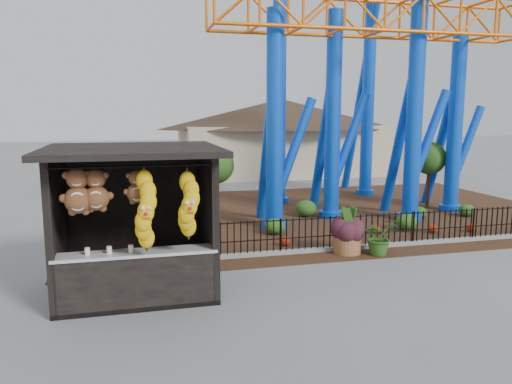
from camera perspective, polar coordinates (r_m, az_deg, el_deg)
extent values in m
plane|color=slate|center=(10.66, 3.44, -11.89)|extent=(120.00, 120.00, 0.00)
cube|color=#331E11|center=(19.22, 7.60, -2.37)|extent=(18.00, 12.00, 0.02)
cube|color=gray|center=(14.81, 14.82, -5.88)|extent=(18.00, 0.18, 0.12)
cube|color=black|center=(11.32, -13.39, -10.58)|extent=(3.20, 2.60, 0.10)
cube|color=black|center=(12.14, -13.74, -2.15)|extent=(3.20, 0.12, 3.00)
cube|color=black|center=(11.02, -21.71, -3.68)|extent=(0.12, 2.60, 3.00)
cube|color=black|center=(11.04, -5.64, -3.05)|extent=(0.12, 2.60, 3.00)
cube|color=black|center=(10.45, -13.98, 4.69)|extent=(3.50, 3.40, 0.12)
cube|color=black|center=(9.84, -22.56, -5.23)|extent=(0.14, 0.14, 3.00)
cube|color=black|center=(9.85, -4.62, -4.52)|extent=(0.14, 0.14, 3.00)
cube|color=black|center=(10.16, -13.39, -9.90)|extent=(3.00, 0.50, 1.10)
cube|color=silver|center=(9.99, -13.51, -6.80)|extent=(3.10, 0.55, 0.06)
cylinder|color=black|center=(9.27, -13.88, 2.86)|extent=(2.90, 0.04, 0.04)
cylinder|color=blue|center=(16.13, 2.18, 8.00)|extent=(0.56, 0.56, 7.00)
cylinder|color=blue|center=(16.55, 2.11, -3.78)|extent=(0.84, 0.84, 0.24)
cylinder|color=blue|center=(18.10, 8.80, 8.50)|extent=(0.56, 0.56, 7.30)
cylinder|color=blue|center=(18.47, 8.53, -2.51)|extent=(0.84, 0.84, 0.24)
cylinder|color=blue|center=(18.18, 17.66, 8.50)|extent=(0.56, 0.56, 7.50)
cylinder|color=blue|center=(18.55, 17.12, -2.77)|extent=(0.84, 0.84, 0.24)
cylinder|color=blue|center=(20.57, 21.81, 7.05)|extent=(0.56, 0.56, 6.60)
cylinder|color=blue|center=(20.90, 21.29, -1.68)|extent=(0.84, 0.84, 0.24)
cylinder|color=blue|center=(20.89, 2.68, 11.69)|extent=(0.56, 0.56, 9.50)
cylinder|color=blue|center=(21.19, 2.59, -0.91)|extent=(0.84, 0.84, 0.24)
cylinder|color=blue|center=(23.52, 12.77, 12.42)|extent=(0.56, 0.56, 10.50)
cylinder|color=blue|center=(23.76, 12.33, -0.02)|extent=(0.84, 0.84, 0.24)
cylinder|color=blue|center=(17.03, 1.31, 5.12)|extent=(0.36, 2.21, 5.85)
cylinder|color=blue|center=(16.68, 4.18, 4.41)|extent=(1.62, 0.32, 3.73)
cylinder|color=blue|center=(18.96, 7.66, 5.79)|extent=(0.36, 2.29, 6.10)
cylinder|color=blue|center=(18.70, 10.34, 5.12)|extent=(1.67, 0.32, 3.88)
cylinder|color=blue|center=(18.98, 16.09, 5.75)|extent=(0.36, 2.34, 6.26)
cylinder|color=blue|center=(18.84, 18.83, 5.02)|extent=(1.71, 0.32, 3.99)
cylinder|color=blue|center=(21.35, 20.26, 4.97)|extent=(0.36, 2.10, 5.53)
cylinder|color=blue|center=(21.28, 22.71, 4.37)|extent=(1.54, 0.32, 3.52)
cylinder|color=#995E37|center=(13.88, 10.37, -5.79)|extent=(0.91, 0.91, 0.56)
ellipsoid|color=#35151E|center=(13.74, 10.44, -3.38)|extent=(0.70, 0.70, 0.64)
imported|color=#1C5017|center=(13.85, 13.91, -4.97)|extent=(1.10, 1.01, 1.02)
ellipsoid|color=#254C16|center=(15.69, 2.16, -3.95)|extent=(0.63, 0.63, 0.50)
ellipsoid|color=#254C16|center=(16.89, 16.85, -3.29)|extent=(0.70, 0.70, 0.56)
ellipsoid|color=#254C16|center=(18.99, 18.14, -2.22)|extent=(0.53, 0.53, 0.42)
ellipsoid|color=#254C16|center=(18.39, 5.73, -1.87)|extent=(0.76, 0.76, 0.61)
ellipsoid|color=#254C16|center=(19.92, 22.92, -1.93)|extent=(0.57, 0.57, 0.45)
sphere|color=#AE220B|center=(14.39, 3.34, -5.63)|extent=(0.28, 0.28, 0.28)
sphere|color=#AE220B|center=(16.21, 13.53, -4.17)|extent=(0.28, 0.28, 0.28)
sphere|color=#AE220B|center=(16.84, 19.53, -3.96)|extent=(0.28, 0.28, 0.28)
sphere|color=#AE220B|center=(17.41, 23.35, -3.77)|extent=(0.28, 0.28, 0.28)
cube|color=#BFAD8C|center=(30.92, 2.86, 4.84)|extent=(12.00, 6.00, 3.00)
cone|color=#332319|center=(30.83, 2.89, 9.29)|extent=(15.00, 15.00, 1.80)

